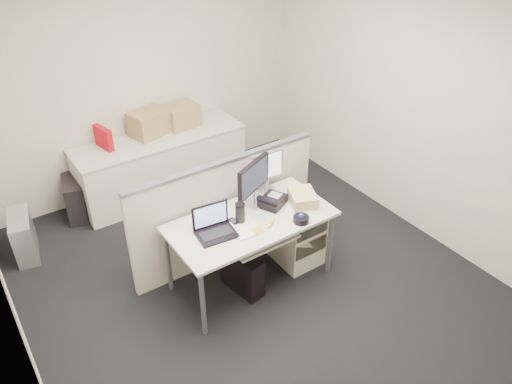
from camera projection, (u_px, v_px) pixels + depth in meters
floor at (251, 280)px, 4.88m from camera, size 4.00×4.50×0.01m
wall_back at (141, 79)px, 5.69m from camera, size 4.00×0.02×2.70m
wall_front at (492, 337)px, 2.58m from camera, size 4.00×0.02×2.70m
wall_right at (414, 105)px, 5.07m from camera, size 0.02×4.50×2.70m
desk at (251, 225)px, 4.51m from camera, size 1.50×0.75×0.73m
keyboard_tray at (262, 239)px, 4.41m from camera, size 0.62×0.32×0.02m
drawer_pedestal at (294, 231)px, 4.99m from camera, size 0.40×0.55×0.65m
cubicle_partition at (226, 212)px, 4.88m from camera, size 2.00×0.06×1.10m
back_counter at (162, 165)px, 6.01m from camera, size 2.00×0.60×0.72m
monitor_main at (253, 184)px, 4.54m from camera, size 0.49×0.35×0.46m
monitor_small at (267, 172)px, 4.77m from camera, size 0.34×0.18×0.41m
laptop at (216, 223)px, 4.22m from camera, size 0.36×0.29×0.25m
trackball at (301, 219)px, 4.43m from camera, size 0.15×0.15×0.06m
desk_phone at (273, 201)px, 4.65m from camera, size 0.31×0.29×0.08m
paper_stack at (245, 228)px, 4.36m from camera, size 0.25×0.30×0.01m
sticky_pad at (258, 231)px, 4.32m from camera, size 0.09×0.09×0.01m
travel_mug at (240, 214)px, 4.39m from camera, size 0.11×0.11×0.18m
banana at (271, 222)px, 4.41m from camera, size 0.16×0.14×0.04m
cellphone at (234, 222)px, 4.43m from camera, size 0.06×0.11×0.01m
manila_folders at (303, 198)px, 4.67m from camera, size 0.32×0.36×0.11m
keyboard at (260, 242)px, 4.35m from camera, size 0.46×0.18×0.03m
pc_tower_desk at (242, 272)px, 4.66m from camera, size 0.25×0.46×0.41m
pc_tower_spare_dark at (75, 198)px, 5.65m from camera, size 0.31×0.53×0.47m
pc_tower_spare_silver at (23, 236)px, 5.07m from camera, size 0.29×0.53×0.46m
cardboard_box_left at (149, 124)px, 5.78m from camera, size 0.48×0.41×0.31m
cardboard_box_right at (181, 116)px, 5.99m from camera, size 0.42×0.34×0.29m
red_binder at (104, 139)px, 5.52m from camera, size 0.13×0.30×0.27m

